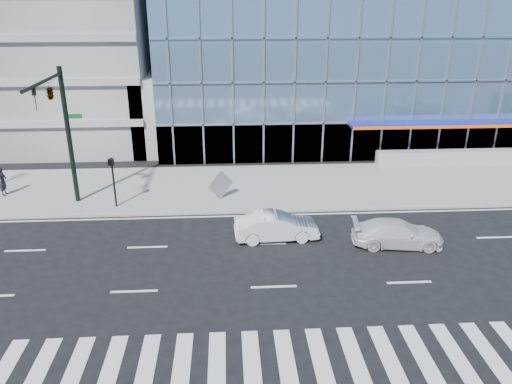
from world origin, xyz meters
TOP-DOWN VIEW (x-y plane):
  - ground at (0.00, 0.00)m, footprint 160.00×160.00m
  - sidewalk at (0.00, 8.00)m, footprint 120.00×8.00m
  - theatre_building at (14.00, 26.00)m, footprint 42.00×26.00m
  - parking_garage at (-20.00, 26.00)m, footprint 24.00×24.00m
  - ramp_block at (-6.00, 18.00)m, footprint 6.00×8.00m
  - traffic_signal at (-11.00, 4.57)m, footprint 1.14×5.74m
  - ped_signal_post at (-8.50, 4.94)m, footprint 0.30×0.33m
  - white_suv at (6.55, -0.50)m, footprint 4.68×2.28m
  - white_sedan at (0.55, 0.55)m, footprint 4.38×1.75m
  - pedestrian at (-15.80, 7.24)m, footprint 0.46×0.69m
  - tilted_panel at (-2.34, 5.80)m, footprint 1.54×1.10m

SIDE VIEW (x-z plane):
  - ground at x=0.00m, z-range 0.00..0.00m
  - sidewalk at x=0.00m, z-range 0.00..0.15m
  - white_suv at x=6.55m, z-range 0.00..1.31m
  - white_sedan at x=0.55m, z-range 0.00..1.42m
  - tilted_panel at x=-2.34m, z-range 0.15..1.99m
  - pedestrian at x=-15.80m, z-range 0.15..2.01m
  - ped_signal_post at x=-8.50m, z-range 0.64..3.64m
  - ramp_block at x=-6.00m, z-range 0.00..6.00m
  - traffic_signal at x=-11.00m, z-range 2.16..10.16m
  - theatre_building at x=14.00m, z-range 0.00..15.00m
  - parking_garage at x=-20.00m, z-range 0.00..20.00m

